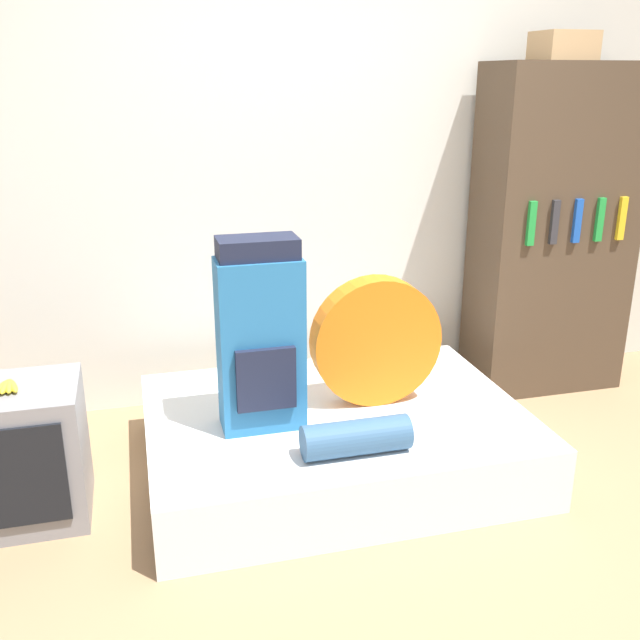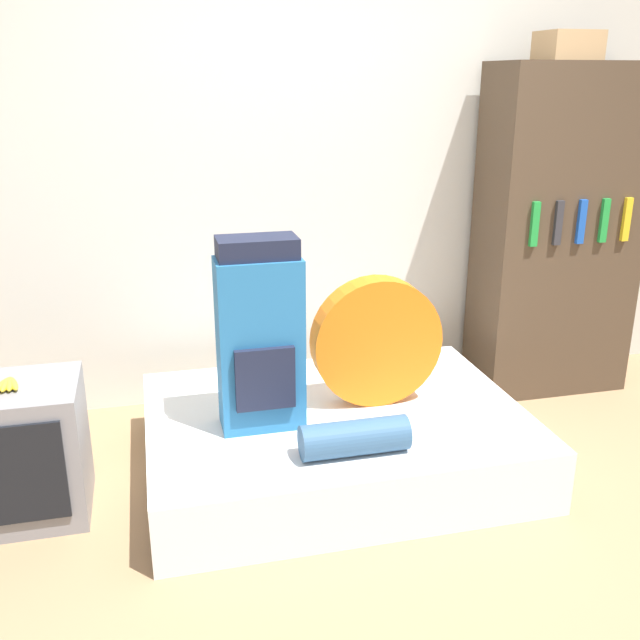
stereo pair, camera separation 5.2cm
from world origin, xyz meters
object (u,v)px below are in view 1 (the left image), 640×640
(backpack, at_px, (260,338))
(tent_bag, at_px, (376,341))
(bookshelf, at_px, (552,233))
(cardboard_box, at_px, (563,46))
(television, at_px, (12,455))
(sleeping_roll, at_px, (356,437))

(backpack, xyz_separation_m, tent_bag, (0.56, 0.11, -0.11))
(bookshelf, distance_m, cardboard_box, 1.00)
(cardboard_box, bearing_deg, backpack, -159.17)
(backpack, height_order, cardboard_box, cardboard_box)
(television, relative_size, cardboard_box, 2.07)
(television, height_order, bookshelf, bookshelf)
(television, xyz_separation_m, cardboard_box, (2.80, 0.66, 1.63))
(tent_bag, xyz_separation_m, television, (-1.62, -0.10, -0.31))
(sleeping_roll, relative_size, cardboard_box, 1.59)
(television, bearing_deg, bookshelf, 13.71)
(bookshelf, bearing_deg, backpack, -158.88)
(tent_bag, bearing_deg, cardboard_box, 25.14)
(backpack, xyz_separation_m, cardboard_box, (1.75, 0.67, 1.21))
(backpack, relative_size, tent_bag, 1.39)
(backpack, distance_m, cardboard_box, 2.23)
(sleeping_roll, bearing_deg, bookshelf, 35.15)
(sleeping_roll, xyz_separation_m, bookshelf, (1.51, 1.06, 0.56))
(backpack, distance_m, sleeping_roll, 0.59)
(backpack, xyz_separation_m, television, (-1.05, 0.00, -0.42))
(sleeping_roll, height_order, bookshelf, bookshelf)
(sleeping_roll, height_order, cardboard_box, cardboard_box)
(backpack, relative_size, sleeping_roll, 1.89)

